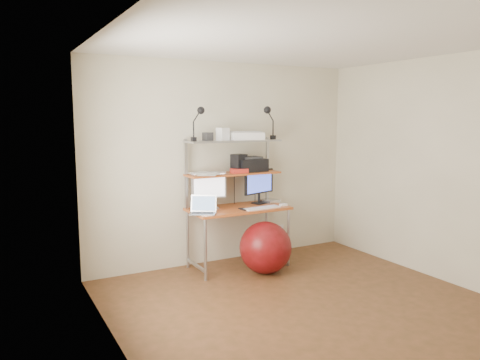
# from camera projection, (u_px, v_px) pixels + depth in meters

# --- Properties ---
(room) EXTENTS (3.60, 3.60, 3.60)m
(room) POSITION_uv_depth(u_px,v_px,m) (312.00, 180.00, 4.34)
(room) COLOR brown
(room) RESTS_ON ground
(computer_desk) EXTENTS (1.20, 0.60, 1.57)m
(computer_desk) POSITION_uv_depth(u_px,v_px,m) (236.00, 189.00, 5.68)
(computer_desk) COLOR #BD5624
(computer_desk) RESTS_ON ground
(desktop) EXTENTS (1.20, 0.60, 0.00)m
(desktop) POSITION_uv_depth(u_px,v_px,m) (238.00, 208.00, 5.66)
(desktop) COLOR #BD5624
(desktop) RESTS_ON computer_desk
(mid_shelf) EXTENTS (1.18, 0.34, 0.00)m
(mid_shelf) POSITION_uv_depth(u_px,v_px,m) (233.00, 173.00, 5.72)
(mid_shelf) COLOR #BD5624
(mid_shelf) RESTS_ON computer_desk
(top_shelf) EXTENTS (1.18, 0.34, 0.00)m
(top_shelf) POSITION_uv_depth(u_px,v_px,m) (233.00, 140.00, 5.66)
(top_shelf) COLOR #AAAAAF
(top_shelf) RESTS_ON computer_desk
(floor) EXTENTS (3.60, 3.60, 0.00)m
(floor) POSITION_uv_depth(u_px,v_px,m) (309.00, 308.00, 4.50)
(floor) COLOR brown
(floor) RESTS_ON ground
(wall_outlet) EXTENTS (0.08, 0.01, 0.12)m
(wall_outlet) POSITION_uv_depth(u_px,v_px,m) (281.00, 229.00, 6.42)
(wall_outlet) COLOR white
(wall_outlet) RESTS_ON room
(monitor_silver) EXTENTS (0.42, 0.18, 0.47)m
(monitor_silver) POSITION_uv_depth(u_px,v_px,m) (209.00, 188.00, 5.58)
(monitor_silver) COLOR #B0B0B4
(monitor_silver) RESTS_ON desktop
(monitor_black) EXTENTS (0.49, 0.21, 0.50)m
(monitor_black) POSITION_uv_depth(u_px,v_px,m) (259.00, 184.00, 5.91)
(monitor_black) COLOR black
(monitor_black) RESTS_ON desktop
(laptop) EXTENTS (0.37, 0.35, 0.26)m
(laptop) POSITION_uv_depth(u_px,v_px,m) (203.00, 210.00, 5.31)
(laptop) COLOR #BCBCC1
(laptop) RESTS_ON desktop
(keyboard) EXTENTS (0.47, 0.16, 0.01)m
(keyboard) POSITION_uv_depth(u_px,v_px,m) (262.00, 208.00, 5.60)
(keyboard) COLOR white
(keyboard) RESTS_ON desktop
(mouse) EXTENTS (0.09, 0.06, 0.03)m
(mouse) POSITION_uv_depth(u_px,v_px,m) (283.00, 205.00, 5.77)
(mouse) COLOR white
(mouse) RESTS_ON desktop
(mac_mini) EXTENTS (0.24, 0.24, 0.04)m
(mac_mini) POSITION_uv_depth(u_px,v_px,m) (270.00, 201.00, 6.01)
(mac_mini) COLOR #BCBCC1
(mac_mini) RESTS_ON desktop
(phone) EXTENTS (0.08, 0.14, 0.01)m
(phone) POSITION_uv_depth(u_px,v_px,m) (244.00, 209.00, 5.53)
(phone) COLOR black
(phone) RESTS_ON desktop
(printer) EXTENTS (0.40, 0.29, 0.19)m
(printer) POSITION_uv_depth(u_px,v_px,m) (250.00, 165.00, 5.84)
(printer) COLOR black
(printer) RESTS_ON mid_shelf
(nas_cube) EXTENTS (0.18, 0.18, 0.22)m
(nas_cube) POSITION_uv_depth(u_px,v_px,m) (239.00, 163.00, 5.74)
(nas_cube) COLOR black
(nas_cube) RESTS_ON mid_shelf
(red_box) EXTENTS (0.20, 0.14, 0.05)m
(red_box) POSITION_uv_depth(u_px,v_px,m) (239.00, 171.00, 5.69)
(red_box) COLOR red
(red_box) RESTS_ON mid_shelf
(scanner) EXTENTS (0.44, 0.33, 0.11)m
(scanner) POSITION_uv_depth(u_px,v_px,m) (246.00, 136.00, 5.72)
(scanner) COLOR white
(scanner) RESTS_ON top_shelf
(box_white) EXTENTS (0.16, 0.14, 0.15)m
(box_white) POSITION_uv_depth(u_px,v_px,m) (223.00, 134.00, 5.59)
(box_white) COLOR white
(box_white) RESTS_ON top_shelf
(box_grey) EXTENTS (0.12, 0.12, 0.10)m
(box_grey) POSITION_uv_depth(u_px,v_px,m) (208.00, 137.00, 5.52)
(box_grey) COLOR #303032
(box_grey) RESTS_ON top_shelf
(clip_lamp_left) EXTENTS (0.16, 0.09, 0.40)m
(clip_lamp_left) POSITION_uv_depth(u_px,v_px,m) (199.00, 116.00, 5.35)
(clip_lamp_left) COLOR black
(clip_lamp_left) RESTS_ON top_shelf
(clip_lamp_right) EXTENTS (0.16, 0.09, 0.41)m
(clip_lamp_right) POSITION_uv_depth(u_px,v_px,m) (269.00, 115.00, 5.76)
(clip_lamp_right) COLOR black
(clip_lamp_right) RESTS_ON top_shelf
(exercise_ball) EXTENTS (0.61, 0.61, 0.61)m
(exercise_ball) POSITION_uv_depth(u_px,v_px,m) (265.00, 248.00, 5.49)
(exercise_ball) COLOR maroon
(exercise_ball) RESTS_ON floor
(paper_stack) EXTENTS (0.37, 0.42, 0.02)m
(paper_stack) POSITION_uv_depth(u_px,v_px,m) (205.00, 174.00, 5.53)
(paper_stack) COLOR white
(paper_stack) RESTS_ON mid_shelf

